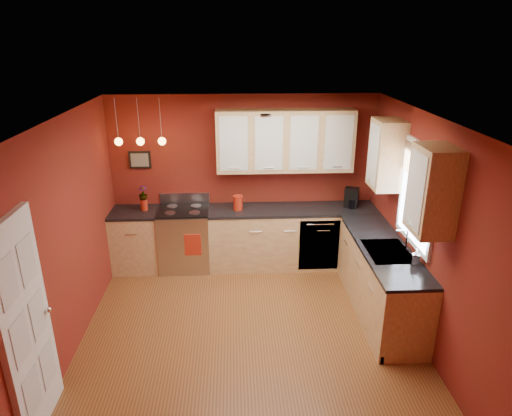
{
  "coord_description": "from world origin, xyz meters",
  "views": [
    {
      "loc": [
        -0.15,
        -4.59,
        3.41
      ],
      "look_at": [
        0.13,
        1.0,
        1.26
      ],
      "focal_mm": 32.0,
      "sensor_mm": 36.0,
      "label": 1
    }
  ],
  "objects_px": {
    "red_canister": "(238,203)",
    "soap_pump": "(416,257)",
    "gas_range": "(185,238)",
    "coffee_maker": "(352,198)",
    "sink": "(388,253)"
  },
  "relations": [
    {
      "from": "red_canister",
      "to": "coffee_maker",
      "type": "bearing_deg",
      "value": 1.4
    },
    {
      "from": "red_canister",
      "to": "soap_pump",
      "type": "bearing_deg",
      "value": -42.15
    },
    {
      "from": "gas_range",
      "to": "red_canister",
      "type": "distance_m",
      "value": 1.0
    },
    {
      "from": "red_canister",
      "to": "soap_pump",
      "type": "relative_size",
      "value": 1.19
    },
    {
      "from": "gas_range",
      "to": "coffee_maker",
      "type": "xyz_separation_m",
      "value": [
        2.54,
        0.02,
        0.6
      ]
    },
    {
      "from": "coffee_maker",
      "to": "soap_pump",
      "type": "distance_m",
      "value": 1.88
    },
    {
      "from": "gas_range",
      "to": "sink",
      "type": "height_order",
      "value": "sink"
    },
    {
      "from": "red_canister",
      "to": "coffee_maker",
      "type": "xyz_separation_m",
      "value": [
        1.72,
        0.04,
        0.02
      ]
    },
    {
      "from": "sink",
      "to": "soap_pump",
      "type": "xyz_separation_m",
      "value": [
        0.2,
        -0.34,
        0.12
      ]
    },
    {
      "from": "sink",
      "to": "red_canister",
      "type": "height_order",
      "value": "sink"
    },
    {
      "from": "red_canister",
      "to": "soap_pump",
      "type": "distance_m",
      "value": 2.7
    },
    {
      "from": "gas_range",
      "to": "red_canister",
      "type": "bearing_deg",
      "value": -1.84
    },
    {
      "from": "gas_range",
      "to": "soap_pump",
      "type": "bearing_deg",
      "value": -33.1
    },
    {
      "from": "red_canister",
      "to": "coffee_maker",
      "type": "distance_m",
      "value": 1.72
    },
    {
      "from": "soap_pump",
      "to": "gas_range",
      "type": "bearing_deg",
      "value": 146.9
    }
  ]
}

